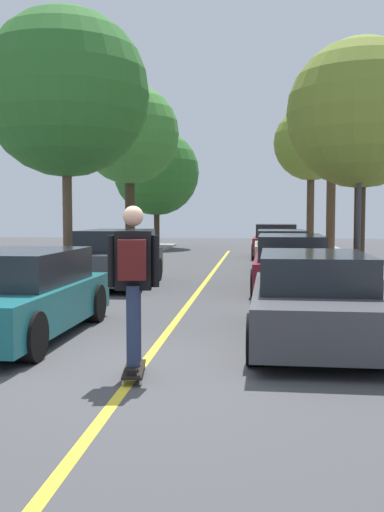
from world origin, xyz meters
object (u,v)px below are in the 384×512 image
Objects in this scene: parked_car_right_farthest at (276,241)px; skateboarder at (133,276)px; parked_car_left_nearest at (16,295)px; skateboard at (134,369)px; streetlamp at (360,151)px; parked_car_right_nearest at (314,299)px; street_tree_left_near at (129,135)px; street_tree_right_near at (332,123)px; fire_hydrant at (367,279)px; parked_car_right_far at (281,249)px; street_tree_left_nearest at (66,93)px; parked_car_right_near at (290,263)px; parked_car_left_near at (116,259)px; street_tree_right_far at (311,144)px; street_tree_left_far at (157,173)px; street_tree_right_nearest at (362,114)px.

skateboarder is (-2.20, -19.66, 0.46)m from parked_car_right_farthest.
skateboard is at bearing -42.84° from parked_car_left_nearest.
skateboarder is at bearing -113.23° from streetlamp.
parked_car_right_nearest is 18.74m from street_tree_left_near.
street_tree_right_near is (1.87, -3.60, 4.47)m from parked_car_right_farthest.
fire_hydrant is (1.50, -13.26, -0.21)m from parked_car_right_farthest.
parked_car_right_far is 0.57× the size of street_tree_left_nearest.
parked_car_right_near reaches higher than parked_car_left_nearest.
parked_car_left_nearest is 0.74× the size of streetlamp.
street_tree_left_nearest is at bearing 161.06° from parked_car_right_near.
parked_car_left_near is 0.57× the size of street_tree_right_far.
parked_car_right_near is at bearing -90.00° from parked_car_right_farthest.
street_tree_left_near reaches higher than parked_car_right_nearest.
street_tree_left_nearest is at bearing 127.19° from parked_car_right_nearest.
street_tree_left_nearest is 10.80× the size of fire_hydrant.
street_tree_right_near is at bearing 49.60° from parked_car_left_near.
parked_car_left_near is at bearing -44.56° from street_tree_left_nearest.
street_tree_left_nearest reaches higher than parked_car_left_near.
street_tree_right_near reaches higher than skateboarder.
street_tree_right_near is (6.29, 7.39, 4.45)m from parked_car_left_near.
parked_car_left_nearest reaches higher than skateboard.
street_tree_right_far reaches higher than parked_car_left_nearest.
street_tree_left_nearest is 16.25m from street_tree_right_far.
streetlamp reaches higher than parked_car_right_far.
streetlamp is (-0.12, -6.86, -1.71)m from street_tree_right_near.
street_tree_right_near is at bearing 75.80° from skateboarder.
street_tree_right_far reaches higher than street_tree_right_near.
skateboard is (-4.07, -24.54, -5.30)m from street_tree_right_far.
parked_car_right_near is 5.31× the size of skateboard.
street_tree_left_far reaches higher than skateboard.
parked_car_right_nearest is 4.44m from fire_hydrant.
street_tree_left_near reaches higher than parked_car_left_near.
parked_car_right_nearest is 0.97× the size of parked_car_right_near.
street_tree_left_nearest is 8.75m from street_tree_left_near.
skateboarder reaches higher than parked_car_left_near.
fire_hydrant is (5.92, -2.27, -0.22)m from parked_car_left_near.
parked_car_right_far is 0.69× the size of street_tree_right_nearest.
street_tree_right_nearest is 3.41× the size of skateboarder.
parked_car_left_near is 0.56× the size of street_tree_left_near.
street_tree_left_nearest is at bearing -90.00° from street_tree_left_far.
parked_car_right_near is 11.31m from parked_car_right_farthest.
street_tree_right_near is 0.91× the size of street_tree_right_far.
street_tree_left_near is at bearing 128.62° from streetlamp.
parked_car_left_nearest is at bearing 137.16° from skateboard.
parked_car_right_nearest is 2.42× the size of skateboarder.
street_tree_left_nearest reaches higher than fire_hydrant.
parked_car_left_nearest is 7.33m from fire_hydrant.
parked_car_left_nearest is 0.60× the size of street_tree_right_far.
street_tree_right_far is (1.87, 16.22, 4.73)m from parked_car_right_near.
streetlamp reaches higher than skateboard.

